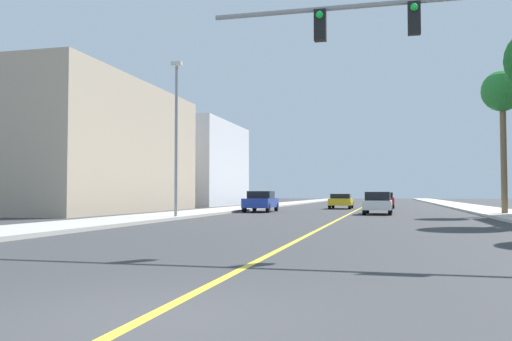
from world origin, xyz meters
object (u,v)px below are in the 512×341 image
at_px(street_lamp, 176,130).
at_px(traffic_signal_mast, 493,45).
at_px(car_blue, 261,201).
at_px(car_yellow, 341,201).
at_px(palm_far, 503,94).
at_px(car_red, 384,200).
at_px(car_white, 378,203).

bearing_deg(street_lamp, traffic_signal_mast, -41.95).
height_order(car_blue, car_yellow, car_blue).
height_order(street_lamp, palm_far, palm_far).
height_order(traffic_signal_mast, car_blue, traffic_signal_mast).
height_order(traffic_signal_mast, palm_far, palm_far).
bearing_deg(traffic_signal_mast, car_red, 94.81).
distance_m(car_blue, car_yellow, 10.54).
relative_size(traffic_signal_mast, street_lamp, 1.28).
xyz_separation_m(car_blue, car_yellow, (4.97, 9.29, -0.08)).
bearing_deg(car_white, car_yellow, 106.94).
distance_m(traffic_signal_mast, car_blue, 26.74).
relative_size(car_yellow, car_red, 1.00).
bearing_deg(palm_far, street_lamp, -153.69).
xyz_separation_m(traffic_signal_mast, palm_far, (4.22, 20.84, 2.36)).
bearing_deg(car_yellow, traffic_signal_mast, -79.09).
height_order(street_lamp, car_blue, street_lamp).
relative_size(street_lamp, car_white, 1.83).
bearing_deg(traffic_signal_mast, car_blue, 116.15).
distance_m(car_white, car_yellow, 12.28).
distance_m(traffic_signal_mast, street_lamp, 18.10).
relative_size(car_white, car_yellow, 1.06).
bearing_deg(car_blue, street_lamp, 79.08).
distance_m(car_yellow, car_red, 4.78).
height_order(street_lamp, car_yellow, street_lamp).
distance_m(car_white, car_red, 14.93).
height_order(palm_far, car_yellow, palm_far).
xyz_separation_m(traffic_signal_mast, car_white, (-3.27, 21.18, -4.29)).
height_order(palm_far, car_blue, palm_far).
relative_size(traffic_signal_mast, car_yellow, 2.47).
relative_size(traffic_signal_mast, car_white, 2.34).
distance_m(street_lamp, palm_far, 19.91).
xyz_separation_m(palm_far, car_blue, (-15.85, 2.86, -6.61)).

